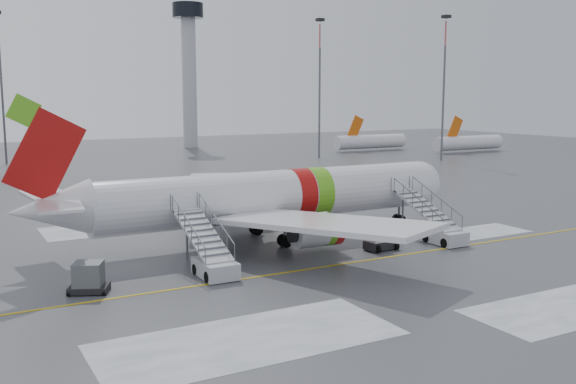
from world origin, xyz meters
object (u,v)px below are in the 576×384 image
pushback_tug (380,242)px  uld_container (89,278)px  airliner (264,197)px  airstair_aft (211,257)px  airstair_fwd (438,228)px

pushback_tug → uld_container: size_ratio=0.95×
airliner → airstair_aft: bearing=-137.2°
airliner → pushback_tug: 9.31m
uld_container → airliner: bearing=25.0°
airstair_aft → uld_container: airstair_aft is taller
airliner → uld_container: size_ratio=13.50×
airliner → uld_container: airliner is taller
airstair_fwd → uld_container: size_ratio=2.97×
pushback_tug → airstair_aft: bearing=179.9°
airstair_fwd → uld_container: 26.03m
pushback_tug → uld_container: 20.51m
airstair_fwd → uld_container: (-26.02, -0.23, -0.25)m
airliner → airstair_fwd: (11.49, -6.54, -2.35)m
airstair_fwd → airstair_aft: bearing=180.0°
airstair_fwd → airliner: bearing=150.4°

